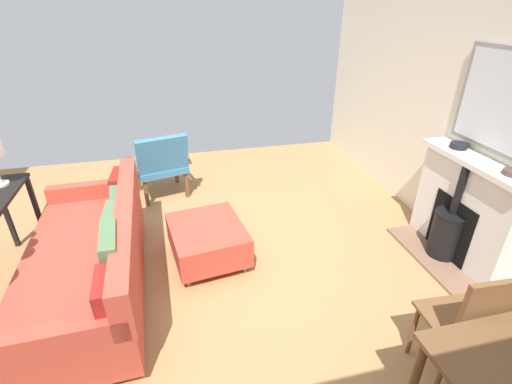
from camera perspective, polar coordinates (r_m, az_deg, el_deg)
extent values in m
cube|color=#A87A4C|center=(3.57, -10.80, -12.32)|extent=(5.61, 5.99, 0.01)
cube|color=silver|center=(4.03, 31.62, 10.12)|extent=(0.12, 5.99, 2.64)
cube|color=brown|center=(4.05, 25.42, -9.09)|extent=(0.30, 1.06, 0.03)
cube|color=silver|center=(3.98, 29.88, -2.78)|extent=(0.23, 1.11, 0.98)
cube|color=black|center=(3.99, 28.31, -4.94)|extent=(0.06, 0.53, 0.60)
cylinder|color=black|center=(4.01, 27.63, -5.93)|extent=(0.29, 0.29, 0.45)
cylinder|color=black|center=(3.89, 28.38, -3.04)|extent=(0.30, 0.30, 0.02)
cylinder|color=black|center=(3.78, 29.23, 0.20)|extent=(0.07, 0.07, 0.48)
cube|color=silver|center=(3.76, 31.44, 3.94)|extent=(0.28, 1.19, 0.05)
cube|color=gray|center=(3.70, 34.78, 11.29)|extent=(0.04, 1.03, 0.86)
cube|color=silver|center=(3.69, 34.56, 11.30)|extent=(0.01, 0.95, 0.78)
cylinder|color=black|center=(3.95, 29.13, 6.35)|extent=(0.16, 0.16, 0.05)
torus|color=black|center=(3.94, 29.20, 6.62)|extent=(0.16, 0.16, 0.01)
cylinder|color=#47382D|center=(3.56, 35.18, 2.48)|extent=(0.14, 0.14, 0.04)
cylinder|color=#B2B2B7|center=(4.35, -27.78, -6.43)|extent=(0.04, 0.04, 0.10)
cylinder|color=#B2B2B7|center=(4.23, -18.30, -5.39)|extent=(0.04, 0.04, 0.10)
cylinder|color=#B2B2B7|center=(2.91, -18.81, -24.12)|extent=(0.04, 0.04, 0.10)
cube|color=#B74233|center=(3.45, -25.10, -10.75)|extent=(0.98, 2.09, 0.34)
cube|color=#B74233|center=(3.19, -19.51, -5.06)|extent=(0.22, 2.06, 0.37)
cube|color=#B74233|center=(4.13, -24.20, 0.25)|extent=(0.86, 0.15, 0.16)
cube|color=#B74233|center=(2.58, -29.00, -19.46)|extent=(0.86, 0.15, 0.16)
cube|color=maroon|center=(3.84, -20.58, 0.30)|extent=(0.14, 0.37, 0.37)
cube|color=#4C6B47|center=(3.53, -20.84, -2.55)|extent=(0.18, 0.35, 0.34)
cube|color=#4C6B47|center=(3.21, -21.22, -5.49)|extent=(0.13, 0.37, 0.37)
cube|color=#4C6B47|center=(2.86, -21.80, -9.50)|extent=(0.18, 0.43, 0.42)
cube|color=maroon|center=(2.59, -22.25, -15.31)|extent=(0.13, 0.34, 0.34)
cylinder|color=#B2B2B7|center=(3.89, -12.39, -7.82)|extent=(0.04, 0.04, 0.09)
cylinder|color=#B2B2B7|center=(3.41, -10.52, -13.56)|extent=(0.04, 0.04, 0.09)
cylinder|color=#B2B2B7|center=(3.97, -4.78, -6.34)|extent=(0.04, 0.04, 0.09)
cylinder|color=#B2B2B7|center=(3.50, -1.80, -11.68)|extent=(0.04, 0.04, 0.09)
cube|color=#B74233|center=(3.56, -7.59, -7.30)|extent=(0.77, 0.85, 0.29)
cube|color=brown|center=(5.14, -12.43, 3.33)|extent=(0.05, 0.05, 0.37)
cube|color=brown|center=(5.06, -17.95, 2.13)|extent=(0.05, 0.05, 0.37)
cube|color=brown|center=(4.73, -10.81, 1.20)|extent=(0.05, 0.05, 0.37)
cube|color=brown|center=(4.63, -16.81, -0.14)|extent=(0.05, 0.05, 0.37)
cube|color=teal|center=(4.80, -14.79, 3.87)|extent=(0.72, 0.69, 0.08)
cube|color=teal|center=(4.47, -14.40, 5.70)|extent=(0.62, 0.28, 0.44)
cube|color=brown|center=(4.83, -11.25, 5.61)|extent=(0.17, 0.53, 0.04)
cube|color=brown|center=(4.72, -18.68, 4.06)|extent=(0.17, 0.53, 0.04)
cube|color=black|center=(4.29, -31.01, -2.57)|extent=(0.04, 0.04, 0.77)
cube|color=black|center=(4.39, -34.41, -2.90)|extent=(0.04, 0.04, 0.77)
cylinder|color=white|center=(4.00, -35.07, 1.03)|extent=(0.14, 0.14, 0.02)
cylinder|color=brown|center=(3.11, 28.58, -17.64)|extent=(0.03, 0.03, 0.46)
cylinder|color=brown|center=(2.94, 23.36, -19.22)|extent=(0.03, 0.03, 0.46)
cylinder|color=brown|center=(2.96, 32.39, -21.62)|extent=(0.03, 0.03, 0.46)
cylinder|color=brown|center=(2.78, 27.01, -23.65)|extent=(0.03, 0.03, 0.46)
cube|color=brown|center=(2.78, 28.98, -17.16)|extent=(0.42, 0.42, 0.02)
cube|color=brown|center=(2.54, 32.56, -15.67)|extent=(0.36, 0.05, 0.46)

